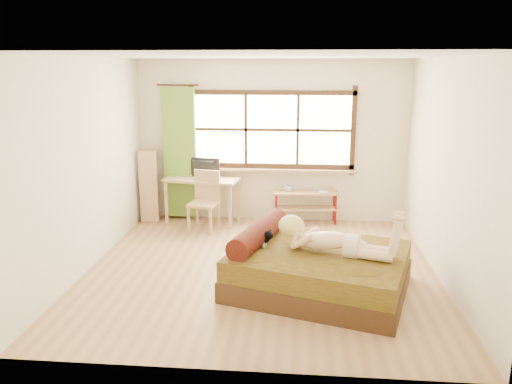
# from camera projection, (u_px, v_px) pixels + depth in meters

# --- Properties ---
(floor) EXTENTS (4.50, 4.50, 0.00)m
(floor) POSITION_uv_depth(u_px,v_px,m) (261.00, 269.00, 6.53)
(floor) COLOR #9E754C
(floor) RESTS_ON ground
(ceiling) EXTENTS (4.50, 4.50, 0.00)m
(ceiling) POSITION_uv_depth(u_px,v_px,m) (262.00, 56.00, 5.86)
(ceiling) COLOR white
(ceiling) RESTS_ON wall_back
(wall_back) EXTENTS (4.50, 0.00, 4.50)m
(wall_back) POSITION_uv_depth(u_px,v_px,m) (272.00, 142.00, 8.37)
(wall_back) COLOR silver
(wall_back) RESTS_ON floor
(wall_front) EXTENTS (4.50, 0.00, 4.50)m
(wall_front) POSITION_uv_depth(u_px,v_px,m) (240.00, 224.00, 4.02)
(wall_front) COLOR silver
(wall_front) RESTS_ON floor
(wall_left) EXTENTS (0.00, 4.50, 4.50)m
(wall_left) POSITION_uv_depth(u_px,v_px,m) (86.00, 165.00, 6.39)
(wall_left) COLOR silver
(wall_left) RESTS_ON floor
(wall_right) EXTENTS (0.00, 4.50, 4.50)m
(wall_right) POSITION_uv_depth(u_px,v_px,m) (447.00, 172.00, 6.00)
(wall_right) COLOR silver
(wall_right) RESTS_ON floor
(window) EXTENTS (2.80, 0.16, 1.46)m
(window) POSITION_uv_depth(u_px,v_px,m) (272.00, 132.00, 8.30)
(window) COLOR #FFEDBF
(window) RESTS_ON wall_back
(curtain) EXTENTS (0.55, 0.10, 2.20)m
(curtain) POSITION_uv_depth(u_px,v_px,m) (180.00, 153.00, 8.43)
(curtain) COLOR #5C8825
(curtain) RESTS_ON wall_back
(bed) EXTENTS (2.34, 2.07, 0.75)m
(bed) POSITION_uv_depth(u_px,v_px,m) (315.00, 268.00, 5.89)
(bed) COLOR black
(bed) RESTS_ON floor
(woman) EXTENTS (1.43, 0.78, 0.59)m
(woman) POSITION_uv_depth(u_px,v_px,m) (334.00, 228.00, 5.68)
(woman) COLOR beige
(woman) RESTS_ON bed
(kitten) EXTENTS (0.32, 0.20, 0.24)m
(kitten) POSITION_uv_depth(u_px,v_px,m) (259.00, 237.00, 5.95)
(kitten) COLOR black
(kitten) RESTS_ON bed
(desk) EXTENTS (1.30, 0.76, 0.77)m
(desk) POSITION_uv_depth(u_px,v_px,m) (202.00, 184.00, 8.34)
(desk) COLOR #A67C5A
(desk) RESTS_ON floor
(monitor) EXTENTS (0.57, 0.17, 0.33)m
(monitor) POSITION_uv_depth(u_px,v_px,m) (202.00, 168.00, 8.33)
(monitor) COLOR black
(monitor) RESTS_ON desk
(chair) EXTENTS (0.50, 0.50, 0.96)m
(chair) POSITION_uv_depth(u_px,v_px,m) (205.00, 197.00, 8.01)
(chair) COLOR #A67C5A
(chair) RESTS_ON floor
(pipe_shelf) EXTENTS (1.10, 0.35, 0.61)m
(pipe_shelf) POSITION_uv_depth(u_px,v_px,m) (306.00, 200.00, 8.38)
(pipe_shelf) COLOR #A67C5A
(pipe_shelf) RESTS_ON floor
(cup) EXTENTS (0.13, 0.13, 0.09)m
(cup) POSITION_uv_depth(u_px,v_px,m) (288.00, 189.00, 8.35)
(cup) COLOR gray
(cup) RESTS_ON pipe_shelf
(book) EXTENTS (0.19, 0.24, 0.02)m
(book) POSITION_uv_depth(u_px,v_px,m) (318.00, 191.00, 8.32)
(book) COLOR gray
(book) RESTS_ON pipe_shelf
(bookshelf) EXTENTS (0.38, 0.57, 1.21)m
(bookshelf) POSITION_uv_depth(u_px,v_px,m) (150.00, 184.00, 8.58)
(bookshelf) COLOR #A67C5A
(bookshelf) RESTS_ON floor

